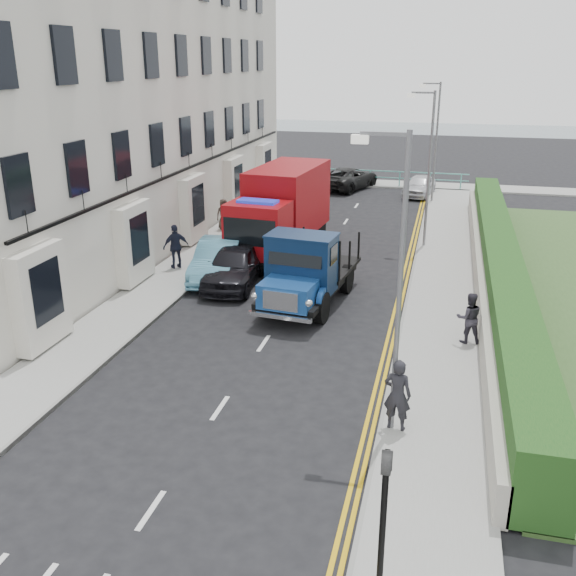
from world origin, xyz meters
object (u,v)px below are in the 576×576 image
object	(u,v)px
bedford_lorry	(303,275)
red_lorry	(282,209)
parked_car_front	(234,265)
lamp_mid	(427,161)
lamp_near	(395,271)
pedestrian_east_near	(397,395)
lamp_far	(435,135)

from	to	relation	value
bedford_lorry	red_lorry	size ratio (longest dim) A/B	0.80
bedford_lorry	parked_car_front	bearing A→B (deg)	155.29
lamp_mid	parked_car_front	bearing A→B (deg)	-134.07
lamp_near	bedford_lorry	xyz separation A→B (m)	(-3.63, 7.11, -2.75)
pedestrian_east_near	lamp_near	bearing A→B (deg)	-1.85
lamp_mid	bedford_lorry	size ratio (longest dim) A/B	1.18
lamp_mid	pedestrian_east_near	size ratio (longest dim) A/B	3.95
parked_car_front	red_lorry	bearing A→B (deg)	77.24
lamp_mid	red_lorry	bearing A→B (deg)	-158.73
lamp_near	parked_car_front	size ratio (longest dim) A/B	1.54
bedford_lorry	pedestrian_east_near	xyz separation A→B (m)	(3.85, -7.15, -0.24)
lamp_mid	bedford_lorry	xyz separation A→B (m)	(-3.63, -8.89, -2.75)
lamp_far	lamp_mid	bearing A→B (deg)	-90.00
lamp_mid	lamp_far	size ratio (longest dim) A/B	1.00
lamp_mid	lamp_far	bearing A→B (deg)	90.00
lamp_mid	pedestrian_east_near	world-z (taller)	lamp_mid
lamp_near	red_lorry	xyz separation A→B (m)	(-6.06, 13.64, -1.99)
bedford_lorry	lamp_near	bearing A→B (deg)	-56.71
pedestrian_east_near	lamp_mid	bearing A→B (deg)	-80.82
lamp_near	pedestrian_east_near	xyz separation A→B (m)	(0.22, -0.04, -2.99)
pedestrian_east_near	red_lorry	bearing A→B (deg)	-56.94
lamp_far	pedestrian_east_near	world-z (taller)	lamp_far
pedestrian_east_near	lamp_far	bearing A→B (deg)	-81.13
lamp_far	parked_car_front	bearing A→B (deg)	-111.74
parked_car_front	lamp_mid	bearing A→B (deg)	41.92
lamp_mid	parked_car_front	world-z (taller)	lamp_mid
lamp_mid	pedestrian_east_near	bearing A→B (deg)	-89.20
lamp_far	parked_car_front	distance (m)	18.58
lamp_near	pedestrian_east_near	bearing A→B (deg)	-10.23
lamp_far	parked_car_front	xyz separation A→B (m)	(-6.78, -17.00, -3.22)
lamp_far	red_lorry	xyz separation A→B (m)	(-6.06, -12.36, -1.99)
lamp_mid	bedford_lorry	distance (m)	9.99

